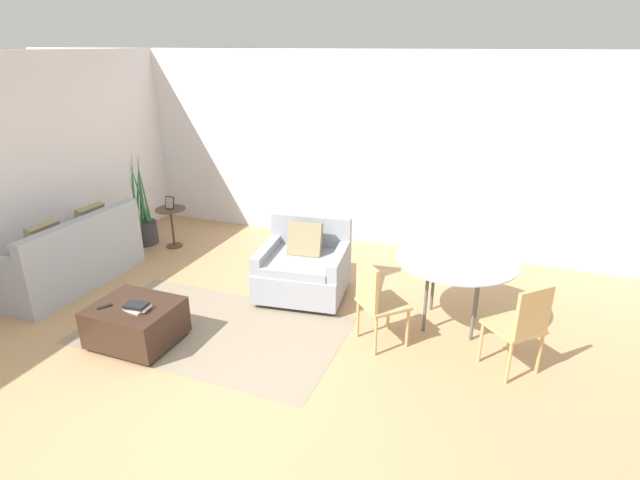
% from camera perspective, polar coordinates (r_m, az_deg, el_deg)
% --- Properties ---
extents(ground_plane, '(20.00, 20.00, 0.00)m').
position_cam_1_polar(ground_plane, '(4.58, -12.32, -16.99)').
color(ground_plane, tan).
extents(wall_back, '(12.00, 0.06, 2.75)m').
position_cam_1_polar(wall_back, '(7.34, 3.85, 10.19)').
color(wall_back, white).
rests_on(wall_back, ground_plane).
extents(wall_left, '(0.06, 12.00, 2.75)m').
position_cam_1_polar(wall_left, '(7.21, -29.87, 7.19)').
color(wall_left, white).
rests_on(wall_left, ground_plane).
extents(area_rug, '(2.71, 1.56, 0.01)m').
position_cam_1_polar(area_rug, '(5.46, -12.09, -10.00)').
color(area_rug, gray).
rests_on(area_rug, ground_plane).
extents(couch, '(0.91, 1.78, 0.92)m').
position_cam_1_polar(couch, '(6.92, -26.84, -2.11)').
color(couch, '#999EA8').
rests_on(couch, ground_plane).
extents(armchair, '(1.10, 1.05, 0.88)m').
position_cam_1_polar(armchair, '(5.92, -1.88, -3.17)').
color(armchair, '#999EA8').
rests_on(armchair, ground_plane).
extents(ottoman, '(0.80, 0.68, 0.43)m').
position_cam_1_polar(ottoman, '(5.35, -20.28, -8.80)').
color(ottoman, '#382319').
rests_on(ottoman, ground_plane).
extents(book_stack, '(0.25, 0.19, 0.07)m').
position_cam_1_polar(book_stack, '(5.14, -20.21, -7.18)').
color(book_stack, beige).
rests_on(book_stack, ottoman).
extents(tv_remote_primary, '(0.11, 0.14, 0.01)m').
position_cam_1_polar(tv_remote_primary, '(5.32, -23.38, -7.00)').
color(tv_remote_primary, black).
rests_on(tv_remote_primary, ottoman).
extents(potted_plant, '(0.40, 0.40, 1.41)m').
position_cam_1_polar(potted_plant, '(7.90, -19.62, 1.77)').
color(potted_plant, '#333338').
rests_on(potted_plant, ground_plane).
extents(side_table, '(0.43, 0.43, 0.59)m').
position_cam_1_polar(side_table, '(7.60, -16.59, 2.21)').
color(side_table, '#4C3828').
rests_on(side_table, ground_plane).
extents(picture_frame, '(0.14, 0.07, 0.18)m').
position_cam_1_polar(picture_frame, '(7.52, -16.80, 4.10)').
color(picture_frame, black).
rests_on(picture_frame, side_table).
extents(dining_table, '(1.24, 1.24, 0.76)m').
position_cam_1_polar(dining_table, '(5.32, 15.26, -2.84)').
color(dining_table, '#99A8AD').
rests_on(dining_table, ground_plane).
extents(dining_chair_near_left, '(0.59, 0.59, 0.90)m').
position_cam_1_polar(dining_chair_near_left, '(4.90, 6.39, -6.59)').
color(dining_chair_near_left, tan).
rests_on(dining_chair_near_left, ground_plane).
extents(dining_chair_near_right, '(0.59, 0.59, 0.90)m').
position_cam_1_polar(dining_chair_near_right, '(4.80, 22.06, -8.83)').
color(dining_chair_near_right, tan).
rests_on(dining_chair_near_right, ground_plane).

